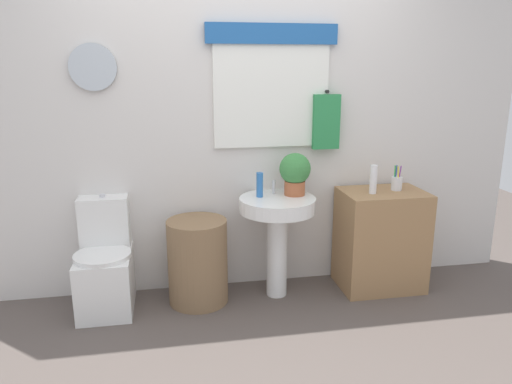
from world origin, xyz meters
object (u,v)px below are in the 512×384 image
(laundry_hamper, at_px, (198,261))
(soap_bottle, at_px, (260,185))
(toilet, at_px, (106,267))
(pedestal_sink, at_px, (277,221))
(wooden_cabinet, at_px, (381,240))
(toothbrush_cup, at_px, (397,183))
(potted_plant, at_px, (295,172))
(lotion_bottle, at_px, (373,179))

(laundry_hamper, relative_size, soap_bottle, 3.44)
(toilet, bearing_deg, pedestal_sink, -1.65)
(pedestal_sink, relative_size, wooden_cabinet, 0.99)
(wooden_cabinet, height_order, toothbrush_cup, toothbrush_cup)
(laundry_hamper, relative_size, toothbrush_cup, 3.31)
(wooden_cabinet, bearing_deg, laundry_hamper, 180.00)
(soap_bottle, xyz_separation_m, toothbrush_cup, (1.03, -0.03, -0.02))
(soap_bottle, bearing_deg, potted_plant, 2.20)
(laundry_hamper, distance_m, wooden_cabinet, 1.39)
(laundry_hamper, distance_m, toothbrush_cup, 1.58)
(soap_bottle, distance_m, potted_plant, 0.27)
(laundry_hamper, bearing_deg, pedestal_sink, 0.00)
(soap_bottle, distance_m, lotion_bottle, 0.82)
(lotion_bottle, bearing_deg, soap_bottle, 173.73)
(laundry_hamper, distance_m, pedestal_sink, 0.64)
(toothbrush_cup, bearing_deg, wooden_cabinet, -169.31)
(toilet, relative_size, soap_bottle, 4.43)
(pedestal_sink, xyz_separation_m, soap_bottle, (-0.12, 0.05, 0.26))
(laundry_hamper, xyz_separation_m, potted_plant, (0.72, 0.06, 0.61))
(pedestal_sink, relative_size, lotion_bottle, 3.57)
(laundry_hamper, bearing_deg, soap_bottle, 6.23)
(toilet, relative_size, wooden_cabinet, 1.04)
(lotion_bottle, height_order, toothbrush_cup, lotion_bottle)
(pedestal_sink, bearing_deg, toothbrush_cup, 1.27)
(pedestal_sink, bearing_deg, toilet, 178.35)
(pedestal_sink, distance_m, toothbrush_cup, 0.94)
(toothbrush_cup, bearing_deg, soap_bottle, 178.35)
(lotion_bottle, bearing_deg, laundry_hamper, 178.21)
(wooden_cabinet, height_order, potted_plant, potted_plant)
(toilet, xyz_separation_m, soap_bottle, (1.10, 0.01, 0.54))
(wooden_cabinet, distance_m, lotion_bottle, 0.50)
(laundry_hamper, height_order, toothbrush_cup, toothbrush_cup)
(potted_plant, xyz_separation_m, lotion_bottle, (0.56, -0.10, -0.06))
(pedestal_sink, xyz_separation_m, potted_plant, (0.14, 0.06, 0.34))
(wooden_cabinet, distance_m, toothbrush_cup, 0.45)
(laundry_hamper, bearing_deg, wooden_cabinet, 0.00)
(lotion_bottle, bearing_deg, toilet, 177.75)
(toilet, xyz_separation_m, laundry_hamper, (0.64, -0.04, 0.01))
(potted_plant, bearing_deg, soap_bottle, -177.80)
(toilet, bearing_deg, soap_bottle, 0.77)
(laundry_hamper, xyz_separation_m, toothbrush_cup, (1.49, 0.02, 0.51))
(toilet, distance_m, soap_bottle, 1.22)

